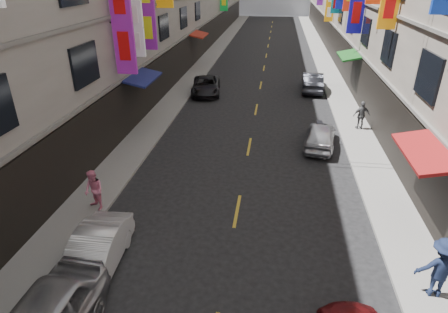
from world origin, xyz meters
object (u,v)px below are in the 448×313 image
(car_right_mid, at_px, (320,135))
(pedestrian_rnear, at_px, (440,268))
(car_right_far, at_px, (312,82))
(pedestrian_rfar, at_px, (361,115))
(scooter_far_right, at_px, (319,130))
(car_left_mid, at_px, (94,254))
(pedestrian_lfar, at_px, (94,190))
(car_left_far, at_px, (206,86))

(car_right_mid, bearing_deg, pedestrian_rnear, 111.70)
(car_right_far, relative_size, pedestrian_rfar, 2.64)
(scooter_far_right, relative_size, car_right_far, 0.42)
(car_left_mid, height_order, pedestrian_rnear, pedestrian_rnear)
(car_left_mid, distance_m, pedestrian_lfar, 3.37)
(car_right_mid, xyz_separation_m, car_right_far, (0.32, 10.47, 0.07))
(scooter_far_right, height_order, pedestrian_rnear, pedestrian_rnear)
(pedestrian_rfar, bearing_deg, pedestrian_rnear, 76.25)
(car_right_mid, height_order, pedestrian_lfar, pedestrian_lfar)
(car_right_far, height_order, pedestrian_rnear, pedestrian_rnear)
(scooter_far_right, height_order, pedestrian_rfar, pedestrian_rfar)
(scooter_far_right, height_order, car_right_mid, car_right_mid)
(scooter_far_right, xyz_separation_m, pedestrian_rnear, (2.23, -11.20, 0.62))
(car_right_far, bearing_deg, pedestrian_lfar, 65.00)
(car_right_mid, height_order, pedestrian_rfar, pedestrian_rfar)
(car_right_mid, xyz_separation_m, pedestrian_rnear, (2.31, -10.02, 0.42))
(car_right_far, bearing_deg, pedestrian_rfar, 108.50)
(car_left_mid, xyz_separation_m, pedestrian_rfar, (10.20, 12.95, 0.31))
(car_right_far, distance_m, pedestrian_rfar, 8.18)
(car_right_far, bearing_deg, scooter_far_right, 91.42)
(car_left_mid, relative_size, car_left_far, 0.87)
(pedestrian_rnear, bearing_deg, car_left_mid, 3.99)
(scooter_far_right, distance_m, car_left_mid, 13.90)
(car_left_mid, relative_size, car_right_mid, 1.02)
(car_left_mid, bearing_deg, car_right_mid, 50.27)
(scooter_far_right, xyz_separation_m, car_left_mid, (-7.76, -11.53, 0.19))
(pedestrian_rnear, distance_m, pedestrian_rfar, 12.63)
(scooter_far_right, xyz_separation_m, pedestrian_lfar, (-9.16, -8.48, 0.49))
(scooter_far_right, distance_m, car_right_far, 9.30)
(pedestrian_rfar, bearing_deg, car_left_far, -43.11)
(pedestrian_rfar, bearing_deg, car_left_mid, 38.97)
(car_right_mid, height_order, pedestrian_rnear, pedestrian_rnear)
(car_right_far, bearing_deg, car_left_far, 16.31)
(pedestrian_lfar, distance_m, pedestrian_rnear, 11.71)
(car_right_mid, bearing_deg, car_right_far, -83.01)
(car_right_mid, relative_size, car_right_far, 0.87)
(car_right_mid, relative_size, pedestrian_rfar, 2.30)
(car_left_far, height_order, pedestrian_lfar, pedestrian_lfar)
(car_left_mid, bearing_deg, car_right_far, 65.84)
(scooter_far_right, distance_m, car_left_far, 10.71)
(scooter_far_right, xyz_separation_m, car_right_mid, (-0.08, -1.18, 0.20))
(car_right_far, relative_size, pedestrian_lfar, 2.66)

